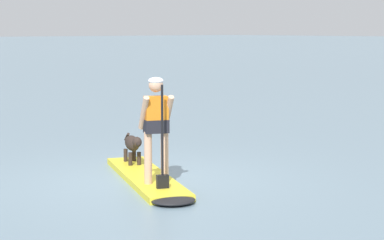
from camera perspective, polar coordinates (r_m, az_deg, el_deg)
ground_plane at (r=11.29m, az=-3.80°, el=-4.97°), size 400.00×400.00×0.00m
paddleboard at (r=11.07m, az=-3.52°, el=-4.96°), size 3.41×2.01×0.10m
person_paddler at (r=10.45m, az=-2.94°, el=-0.21°), size 0.68×0.60×1.62m
dog at (r=12.11m, az=-4.89°, el=-1.99°), size 1.03×0.52×0.52m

